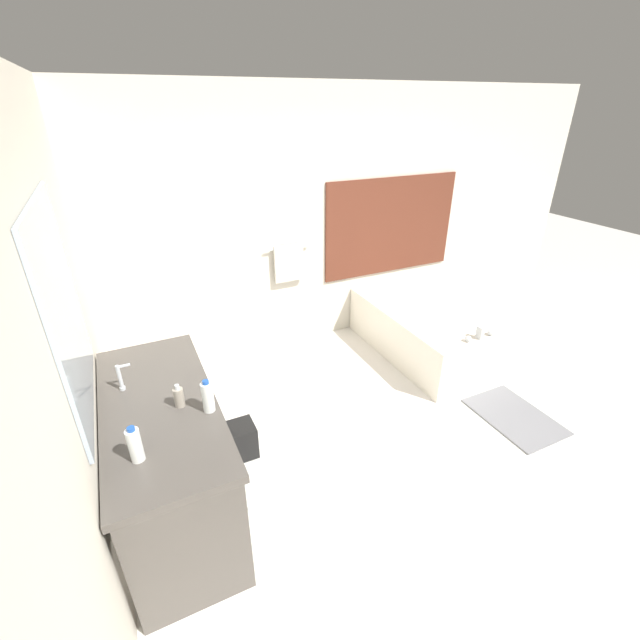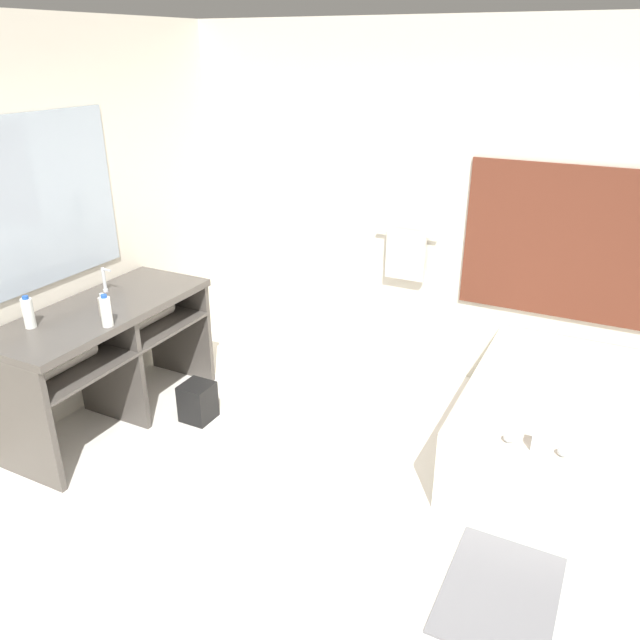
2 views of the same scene
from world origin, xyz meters
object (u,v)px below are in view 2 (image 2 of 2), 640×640
water_bottle_1 (106,311)px  water_bottle_2 (28,313)px  waste_bin (198,402)px  bathtub (549,419)px  soap_dispenser (103,306)px

water_bottle_1 → water_bottle_2: water_bottle_1 is taller
water_bottle_2 → waste_bin: (0.69, 0.71, -0.84)m
water_bottle_2 → water_bottle_1: bearing=29.2°
bathtub → water_bottle_2: (-3.01, -1.37, 0.69)m
waste_bin → water_bottle_1: bearing=-119.8°
soap_dispenser → waste_bin: 0.97m
bathtub → waste_bin: (-2.32, -0.66, -0.15)m
water_bottle_1 → waste_bin: water_bottle_1 is taller
bathtub → soap_dispenser: bearing=-159.7°
water_bottle_2 → bathtub: bearing=24.5°
bathtub → soap_dispenser: (-2.74, -1.01, 0.66)m
water_bottle_1 → soap_dispenser: (-0.15, 0.12, -0.04)m
bathtub → waste_bin: 2.42m
water_bottle_1 → waste_bin: 1.00m
water_bottle_2 → soap_dispenser: bearing=52.9°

